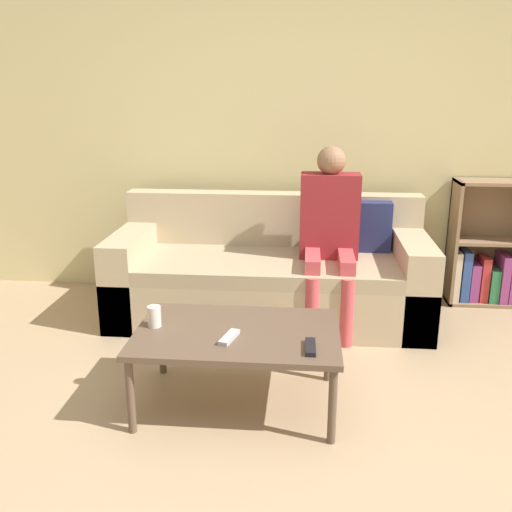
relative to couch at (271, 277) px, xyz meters
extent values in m
plane|color=tan|center=(0.14, -1.81, -0.29)|extent=(22.00, 22.00, 0.00)
cube|color=beige|center=(0.14, 0.58, 1.01)|extent=(12.00, 0.06, 2.60)
cube|color=tan|center=(-0.01, -0.04, -0.11)|extent=(2.19, 0.90, 0.35)
cube|color=tan|center=(-0.01, -0.13, 0.11)|extent=(1.75, 0.72, 0.10)
cube|color=tan|center=(-0.01, 0.32, 0.36)|extent=(2.19, 0.18, 0.39)
cube|color=tan|center=(-0.99, -0.04, 0.02)|extent=(0.22, 0.90, 0.61)
cube|color=tan|center=(0.98, -0.04, 0.02)|extent=(0.22, 0.90, 0.61)
cube|color=navy|center=(0.67, 0.17, 0.34)|extent=(0.36, 0.12, 0.36)
cube|color=#8E7051|center=(1.34, 0.40, 0.18)|extent=(0.02, 0.28, 0.94)
cube|color=#8E7051|center=(1.63, 0.53, 0.18)|extent=(0.59, 0.02, 0.94)
cube|color=#8E7051|center=(1.63, 0.40, -0.28)|extent=(0.59, 0.28, 0.02)
cube|color=#8E7051|center=(1.63, 0.40, 0.20)|extent=(0.54, 0.28, 0.02)
cube|color=#8E7051|center=(1.63, 0.40, 0.64)|extent=(0.59, 0.28, 0.02)
cube|color=beige|center=(1.38, 0.39, -0.07)|extent=(0.05, 0.19, 0.38)
cube|color=#33519E|center=(1.45, 0.39, -0.07)|extent=(0.06, 0.18, 0.39)
cube|color=#993D84|center=(1.52, 0.38, -0.12)|extent=(0.07, 0.17, 0.29)
cube|color=red|center=(1.59, 0.38, -0.09)|extent=(0.06, 0.17, 0.34)
cube|color=#2D7A4C|center=(1.66, 0.39, -0.14)|extent=(0.07, 0.21, 0.26)
cube|color=#993D84|center=(1.73, 0.39, -0.08)|extent=(0.06, 0.23, 0.36)
cube|color=#993D84|center=(1.79, 0.39, -0.11)|extent=(0.04, 0.22, 0.30)
cylinder|color=brown|center=(-0.56, -1.53, -0.10)|extent=(0.04, 0.04, 0.38)
cylinder|color=brown|center=(0.38, -1.53, -0.10)|extent=(0.04, 0.04, 0.38)
cylinder|color=brown|center=(-0.56, -0.93, -0.10)|extent=(0.04, 0.04, 0.38)
cylinder|color=brown|center=(0.38, -0.93, -0.10)|extent=(0.04, 0.04, 0.38)
cube|color=brown|center=(-0.09, -1.23, 0.11)|extent=(1.03, 0.68, 0.03)
cylinder|color=#C6474C|center=(0.29, -0.47, -0.06)|extent=(0.09, 0.09, 0.45)
cylinder|color=#C6474C|center=(0.51, -0.47, -0.06)|extent=(0.09, 0.09, 0.45)
cube|color=#C6474C|center=(0.29, -0.24, 0.21)|extent=(0.10, 0.40, 0.09)
cube|color=#C6474C|center=(0.51, -0.24, 0.21)|extent=(0.10, 0.40, 0.09)
cube|color=maroon|center=(0.40, 0.00, 0.45)|extent=(0.40, 0.20, 0.58)
sphere|color=#936B4C|center=(0.40, 0.00, 0.83)|extent=(0.19, 0.19, 0.19)
cylinder|color=silver|center=(-0.52, -1.22, 0.18)|extent=(0.07, 0.07, 0.11)
cube|color=#B7B7BC|center=(-0.12, -1.34, 0.14)|extent=(0.09, 0.18, 0.02)
cube|color=black|center=(0.28, -1.41, 0.14)|extent=(0.05, 0.17, 0.02)
camera|label=1|loc=(0.24, -3.86, 1.31)|focal=40.00mm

